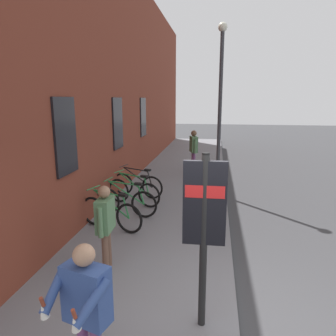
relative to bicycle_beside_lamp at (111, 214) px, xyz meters
name	(u,v)px	position (x,y,z in m)	size (l,w,h in m)	color
ground	(257,198)	(3.37, -3.79, -0.51)	(60.00, 60.00, 0.00)	#38383A
sidewalk_pavement	(180,178)	(5.37, -1.04, -0.45)	(24.00, 3.50, 0.12)	slate
station_facade	(135,82)	(6.36, 1.01, 3.34)	(22.00, 0.65, 7.70)	brown
bicycle_beside_lamp	(111,214)	(0.00, 0.00, 0.00)	(0.69, 1.70, 0.97)	black
bicycle_nearest_sign	(126,202)	(0.90, -0.10, 0.00)	(0.48, 1.76, 0.97)	black
bicycle_by_door	(134,192)	(1.77, -0.09, 0.00)	(0.68, 1.70, 0.97)	black
bicycle_mid_rack	(138,185)	(2.55, 0.00, 0.00)	(0.61, 1.73, 0.97)	black
transit_info_sign	(204,215)	(-2.89, -2.28, 1.21)	(0.10, 0.55, 2.40)	black
pedestrian_by_facade	(194,147)	(6.13, -1.50, 0.69)	(0.64, 0.39, 1.77)	#723F72
pedestrian_crossing_street	(105,220)	(-1.80, -0.54, 0.59)	(0.61, 0.24, 1.60)	brown
tourist_with_hotdogs	(85,304)	(-4.06, -1.15, 0.64)	(0.67, 0.66, 1.67)	#723F72
street_lamp	(220,96)	(3.53, -2.49, 2.74)	(0.28, 0.28, 5.29)	#333338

